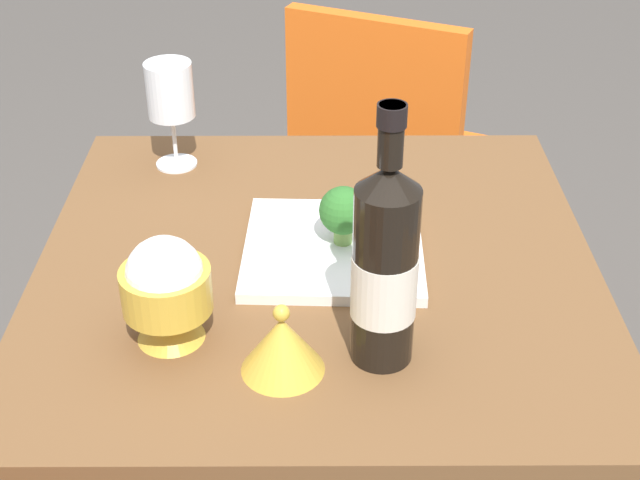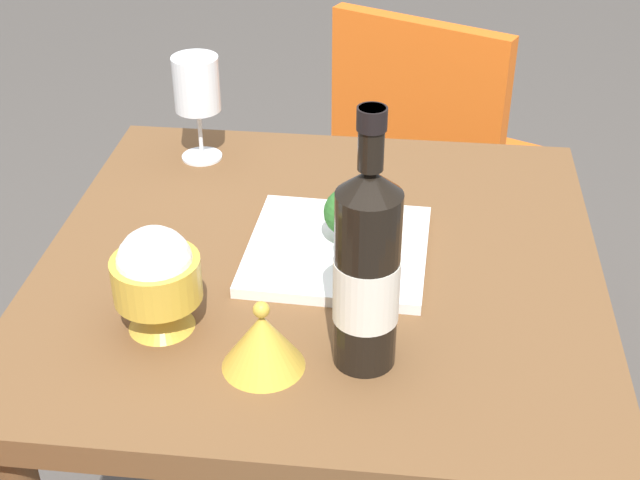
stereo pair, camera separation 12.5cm
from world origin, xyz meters
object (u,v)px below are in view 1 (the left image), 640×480
chair_by_wall (386,143)px  broccoli_floret (347,212)px  rice_bowl (170,289)px  rice_bowl_lid (286,344)px  serving_plate (336,249)px  wine_glass (173,93)px  wine_bottle (389,266)px  carrot_garnish_left (363,201)px

chair_by_wall → broccoli_floret: 0.86m
chair_by_wall → rice_bowl: (0.99, -0.34, 0.30)m
broccoli_floret → rice_bowl_lid: bearing=-17.0°
rice_bowl → broccoli_floret: rice_bowl is taller
rice_bowl_lid → serving_plate: 0.26m
chair_by_wall → wine_glass: wine_glass is taller
wine_bottle → rice_bowl_lid: (0.03, -0.12, -0.09)m
wine_bottle → wine_glass: wine_bottle is taller
rice_bowl → carrot_garnish_left: size_ratio=2.19×
chair_by_wall → rice_bowl: size_ratio=6.00×
wine_bottle → rice_bowl: (-0.03, -0.26, -0.06)m
wine_bottle → rice_bowl_lid: 0.15m
chair_by_wall → carrot_garnish_left: chair_by_wall is taller
chair_by_wall → rice_bowl: rice_bowl is taller
chair_by_wall → wine_glass: bearing=-101.4°
rice_bowl_lid → serving_plate: bearing=165.6°
wine_glass → rice_bowl_lid: bearing=20.4°
wine_glass → rice_bowl: (0.46, 0.05, -0.05)m
chair_by_wall → wine_glass: 0.75m
rice_bowl_lid → broccoli_floret: bearing=163.0°
wine_glass → broccoli_floret: size_ratio=2.09×
serving_plate → carrot_garnish_left: (-0.07, 0.04, 0.04)m
chair_by_wall → serving_plate: (0.80, -0.13, 0.23)m
rice_bowl → serving_plate: rice_bowl is taller
broccoli_floret → carrot_garnish_left: broccoli_floret is taller
serving_plate → carrot_garnish_left: carrot_garnish_left is taller
serving_plate → rice_bowl_lid: bearing=-14.4°
serving_plate → chair_by_wall: bearing=170.6°
wine_glass → rice_bowl: size_ratio=1.26×
wine_bottle → serving_plate: size_ratio=1.27×
chair_by_wall → serving_plate: bearing=-74.5°
wine_glass → broccoli_floret: 0.38m
wine_glass → rice_bowl: 0.46m
broccoli_floret → carrot_garnish_left: 0.07m
wine_bottle → carrot_garnish_left: bearing=-177.2°
wine_bottle → broccoli_floret: wine_bottle is taller
chair_by_wall → rice_bowl_lid: chair_by_wall is taller
rice_bowl → rice_bowl_lid: bearing=66.5°
wine_bottle → serving_plate: wine_bottle is taller
wine_bottle → rice_bowl_lid: size_ratio=3.28×
wine_bottle → wine_glass: bearing=-147.7°
rice_bowl_lid → chair_by_wall: bearing=169.4°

